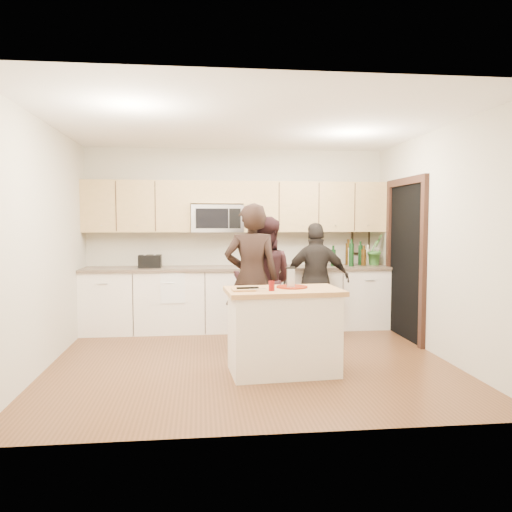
{
  "coord_description": "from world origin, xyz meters",
  "views": [
    {
      "loc": [
        -0.57,
        -5.63,
        1.61
      ],
      "look_at": [
        0.11,
        0.35,
        1.19
      ],
      "focal_mm": 35.0,
      "sensor_mm": 36.0,
      "label": 1
    }
  ],
  "objects": [
    {
      "name": "floor",
      "position": [
        0.0,
        0.0,
        0.0
      ],
      "size": [
        4.5,
        4.5,
        0.0
      ],
      "primitive_type": "plane",
      "color": "brown",
      "rests_on": "ground"
    },
    {
      "name": "room_shell",
      "position": [
        0.0,
        0.0,
        1.73
      ],
      "size": [
        4.52,
        4.02,
        2.71
      ],
      "color": "#BBB5A0",
      "rests_on": "ground"
    },
    {
      "name": "back_cabinetry",
      "position": [
        0.0,
        1.69,
        0.47
      ],
      "size": [
        4.5,
        0.66,
        0.94
      ],
      "color": "white",
      "rests_on": "ground"
    },
    {
      "name": "upper_cabinetry",
      "position": [
        0.03,
        1.83,
        1.84
      ],
      "size": [
        4.5,
        0.33,
        0.75
      ],
      "color": "tan",
      "rests_on": "ground"
    },
    {
      "name": "microwave",
      "position": [
        -0.31,
        1.8,
        1.65
      ],
      "size": [
        0.76,
        0.41,
        0.4
      ],
      "color": "silver",
      "rests_on": "ground"
    },
    {
      "name": "doorway",
      "position": [
        2.23,
        0.9,
        1.16
      ],
      "size": [
        0.06,
        1.25,
        2.2
      ],
      "color": "black",
      "rests_on": "ground"
    },
    {
      "name": "framed_picture",
      "position": [
        1.95,
        1.98,
        1.28
      ],
      "size": [
        0.3,
        0.03,
        0.38
      ],
      "color": "black",
      "rests_on": "ground"
    },
    {
      "name": "dish_towel",
      "position": [
        -0.95,
        1.5,
        0.8
      ],
      "size": [
        0.34,
        0.6,
        0.48
      ],
      "color": "white",
      "rests_on": "ground"
    },
    {
      "name": "island",
      "position": [
        0.3,
        -0.49,
        0.45
      ],
      "size": [
        1.25,
        0.78,
        0.9
      ],
      "rotation": [
        0.0,
        0.0,
        0.07
      ],
      "color": "white",
      "rests_on": "ground"
    },
    {
      "name": "red_plate",
      "position": [
        0.41,
        -0.4,
        0.91
      ],
      "size": [
        0.34,
        0.34,
        0.02
      ],
      "primitive_type": "cylinder",
      "color": "maroon",
      "rests_on": "island"
    },
    {
      "name": "box_grater",
      "position": [
        0.39,
        -0.43,
        1.02
      ],
      "size": [
        0.1,
        0.05,
        0.21
      ],
      "color": "silver",
      "rests_on": "red_plate"
    },
    {
      "name": "drink_glass",
      "position": [
        0.16,
        -0.63,
        0.95
      ],
      "size": [
        0.06,
        0.06,
        0.1
      ],
      "primitive_type": "cylinder",
      "color": "maroon",
      "rests_on": "island"
    },
    {
      "name": "cutting_board",
      "position": [
        -0.13,
        -0.6,
        0.91
      ],
      "size": [
        0.24,
        0.2,
        0.02
      ],
      "primitive_type": "cube",
      "rotation": [
        0.0,
        0.0,
        0.07
      ],
      "color": "#AE8748",
      "rests_on": "island"
    },
    {
      "name": "tongs",
      "position": [
        -0.08,
        -0.59,
        0.93
      ],
      "size": [
        0.23,
        0.05,
        0.02
      ],
      "primitive_type": "cube",
      "rotation": [
        0.0,
        0.0,
        0.07
      ],
      "color": "black",
      "rests_on": "cutting_board"
    },
    {
      "name": "knife",
      "position": [
        0.02,
        -0.63,
        0.92
      ],
      "size": [
        0.18,
        0.03,
        0.01
      ],
      "primitive_type": "cube",
      "rotation": [
        0.0,
        0.0,
        0.07
      ],
      "color": "silver",
      "rests_on": "cutting_board"
    },
    {
      "name": "toaster",
      "position": [
        -1.29,
        1.67,
        1.03
      ],
      "size": [
        0.32,
        0.21,
        0.19
      ],
      "color": "black",
      "rests_on": "back_cabinetry"
    },
    {
      "name": "bottle_cluster",
      "position": [
        1.75,
        1.7,
        1.11
      ],
      "size": [
        0.65,
        0.32,
        0.4
      ],
      "color": "black",
      "rests_on": "back_cabinetry"
    },
    {
      "name": "orchid",
      "position": [
        2.1,
        1.72,
        1.18
      ],
      "size": [
        0.34,
        0.32,
        0.48
      ],
      "primitive_type": "imported",
      "rotation": [
        0.0,
        0.0,
        0.6
      ],
      "color": "#36702D",
      "rests_on": "back_cabinetry"
    },
    {
      "name": "woman_left",
      "position": [
        0.06,
        0.41,
        0.91
      ],
      "size": [
        0.69,
        0.47,
        1.83
      ],
      "primitive_type": "imported",
      "rotation": [
        0.0,
        0.0,
        3.09
      ],
      "color": "black",
      "rests_on": "ground"
    },
    {
      "name": "woman_center",
      "position": [
        0.24,
        0.66,
        0.83
      ],
      "size": [
        0.97,
        0.85,
        1.67
      ],
      "primitive_type": "imported",
      "rotation": [
        0.0,
        0.0,
        2.83
      ],
      "color": "black",
      "rests_on": "ground"
    },
    {
      "name": "woman_right",
      "position": [
        1.05,
        1.13,
        0.79
      ],
      "size": [
        0.94,
        0.41,
        1.59
      ],
      "primitive_type": "imported",
      "rotation": [
        0.0,
        0.0,
        3.12
      ],
      "color": "black",
      "rests_on": "ground"
    }
  ]
}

